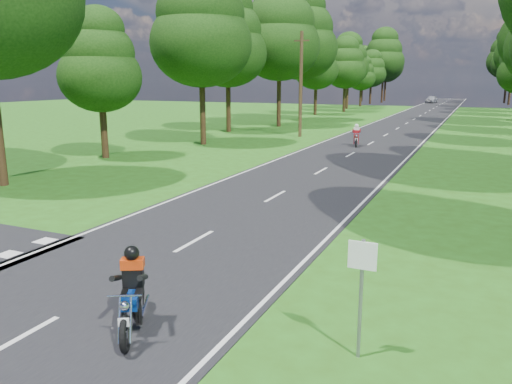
% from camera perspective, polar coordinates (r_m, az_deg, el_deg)
% --- Properties ---
extents(ground, '(160.00, 160.00, 0.00)m').
position_cam_1_polar(ground, '(12.49, -11.84, -8.23)').
color(ground, '#275513').
rests_on(ground, ground).
extents(main_road, '(7.00, 140.00, 0.02)m').
position_cam_1_polar(main_road, '(59.94, 17.61, 7.92)').
color(main_road, black).
rests_on(main_road, ground).
extents(road_markings, '(7.40, 140.00, 0.01)m').
position_cam_1_polar(road_markings, '(58.10, 17.25, 7.83)').
color(road_markings, silver).
rests_on(road_markings, main_road).
extents(treeline, '(40.00, 115.35, 14.78)m').
position_cam_1_polar(treeline, '(69.76, 20.32, 15.12)').
color(treeline, black).
rests_on(treeline, ground).
extents(telegraph_pole, '(1.20, 0.26, 8.00)m').
position_cam_1_polar(telegraph_pole, '(39.56, 5.15, 12.18)').
color(telegraph_pole, '#382616').
rests_on(telegraph_pole, ground).
extents(road_sign, '(0.45, 0.07, 2.00)m').
position_cam_1_polar(road_sign, '(8.10, 11.96, -9.79)').
color(road_sign, slate).
rests_on(road_sign, ground).
extents(rider_near_blue, '(1.39, 1.88, 1.51)m').
position_cam_1_polar(rider_near_blue, '(9.25, -14.02, -10.80)').
color(rider_near_blue, navy).
rests_on(rider_near_blue, main_road).
extents(rider_far_red, '(0.99, 1.87, 1.48)m').
position_cam_1_polar(rider_far_red, '(34.47, 11.39, 6.40)').
color(rider_far_red, '#9F250C').
rests_on(rider_far_red, main_road).
extents(distant_car, '(2.38, 4.43, 1.43)m').
position_cam_1_polar(distant_car, '(103.19, 19.45, 9.97)').
color(distant_car, '#B9BBC1').
rests_on(distant_car, main_road).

